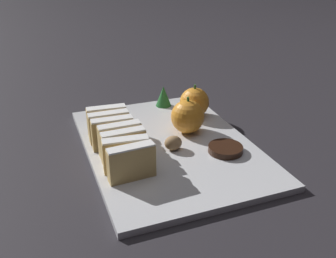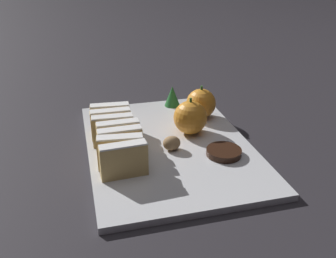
# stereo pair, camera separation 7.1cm
# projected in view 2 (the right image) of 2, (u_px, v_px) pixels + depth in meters

# --- Properties ---
(ground_plane) EXTENTS (6.00, 6.00, 0.00)m
(ground_plane) POSITION_uv_depth(u_px,v_px,m) (168.00, 148.00, 0.73)
(ground_plane) COLOR #28262B
(serving_platter) EXTENTS (0.31, 0.43, 0.01)m
(serving_platter) POSITION_uv_depth(u_px,v_px,m) (168.00, 146.00, 0.73)
(serving_platter) COLOR silver
(serving_platter) RESTS_ON ground_plane
(stollen_slice_front) EXTENTS (0.08, 0.02, 0.06)m
(stollen_slice_front) POSITION_uv_depth(u_px,v_px,m) (124.00, 160.00, 0.61)
(stollen_slice_front) COLOR tan
(stollen_slice_front) RESTS_ON serving_platter
(stollen_slice_second) EXTENTS (0.08, 0.03, 0.06)m
(stollen_slice_second) POSITION_uv_depth(u_px,v_px,m) (121.00, 152.00, 0.63)
(stollen_slice_second) COLOR tan
(stollen_slice_second) RESTS_ON serving_platter
(stollen_slice_third) EXTENTS (0.08, 0.02, 0.06)m
(stollen_slice_third) POSITION_uv_depth(u_px,v_px,m) (120.00, 144.00, 0.66)
(stollen_slice_third) COLOR tan
(stollen_slice_third) RESTS_ON serving_platter
(stollen_slice_fourth) EXTENTS (0.08, 0.02, 0.06)m
(stollen_slice_fourth) POSITION_uv_depth(u_px,v_px,m) (118.00, 137.00, 0.68)
(stollen_slice_fourth) COLOR tan
(stollen_slice_fourth) RESTS_ON serving_platter
(stollen_slice_fifth) EXTENTS (0.08, 0.02, 0.06)m
(stollen_slice_fifth) POSITION_uv_depth(u_px,v_px,m) (113.00, 130.00, 0.71)
(stollen_slice_fifth) COLOR tan
(stollen_slice_fifth) RESTS_ON serving_platter
(stollen_slice_sixth) EXTENTS (0.08, 0.02, 0.06)m
(stollen_slice_sixth) POSITION_uv_depth(u_px,v_px,m) (111.00, 124.00, 0.73)
(stollen_slice_sixth) COLOR tan
(stollen_slice_sixth) RESTS_ON serving_platter
(stollen_slice_back) EXTENTS (0.08, 0.03, 0.06)m
(stollen_slice_back) POSITION_uv_depth(u_px,v_px,m) (110.00, 118.00, 0.76)
(stollen_slice_back) COLOR tan
(stollen_slice_back) RESTS_ON serving_platter
(orange_near) EXTENTS (0.07, 0.07, 0.07)m
(orange_near) POSITION_uv_depth(u_px,v_px,m) (201.00, 104.00, 0.82)
(orange_near) COLOR orange
(orange_near) RESTS_ON serving_platter
(orange_far) EXTENTS (0.07, 0.07, 0.08)m
(orange_far) POSITION_uv_depth(u_px,v_px,m) (190.00, 118.00, 0.75)
(orange_far) COLOR orange
(orange_far) RESTS_ON serving_platter
(walnut) EXTENTS (0.03, 0.03, 0.03)m
(walnut) POSITION_uv_depth(u_px,v_px,m) (171.00, 143.00, 0.69)
(walnut) COLOR #9E7A51
(walnut) RESTS_ON serving_platter
(chocolate_cookie) EXTENTS (0.06, 0.06, 0.01)m
(chocolate_cookie) POSITION_uv_depth(u_px,v_px,m) (224.00, 152.00, 0.68)
(chocolate_cookie) COLOR black
(chocolate_cookie) RESTS_ON serving_platter
(evergreen_sprig) EXTENTS (0.04, 0.04, 0.05)m
(evergreen_sprig) POSITION_uv_depth(u_px,v_px,m) (172.00, 96.00, 0.88)
(evergreen_sprig) COLOR #23662D
(evergreen_sprig) RESTS_ON serving_platter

